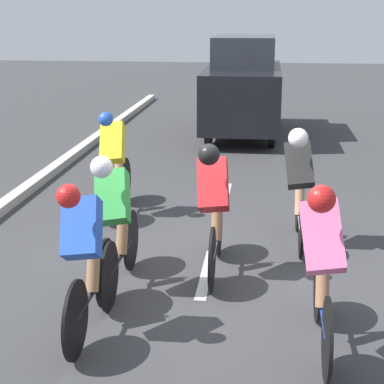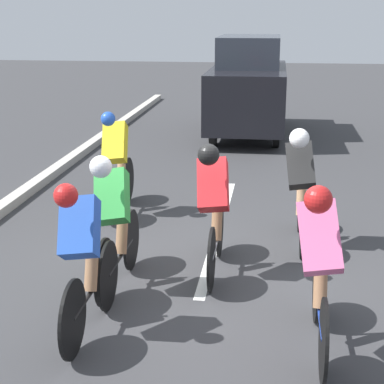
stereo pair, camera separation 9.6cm
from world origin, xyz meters
The scene contains 10 objects.
ground_plane centered at (0.00, 0.00, 0.00)m, with size 60.00×60.00×0.00m, color #38383A.
lane_stripe_mid centered at (0.00, 0.01, 0.00)m, with size 0.12×1.40×0.01m, color white.
lane_stripe_far centered at (0.00, -3.19, 0.00)m, with size 0.12×1.40×0.01m, color white.
cyclist_yellow centered at (1.52, -2.05, 0.78)m, with size 0.38×1.71×1.52m.
cyclist_black centered at (-1.04, -1.04, 0.81)m, with size 0.39×1.66×1.53m.
cyclist_green centered at (0.89, 0.56, 0.79)m, with size 0.40×1.73×1.51m.
cyclist_blue centered at (0.95, 1.50, 0.76)m, with size 0.38×1.71×1.48m.
cyclist_red centered at (-0.08, 0.01, 0.81)m, with size 0.38×1.69×1.54m.
cyclist_pink centered at (-1.12, 1.58, 0.82)m, with size 0.41×1.73×1.56m.
support_car centered at (-0.05, -8.42, 1.13)m, with size 1.70×4.32×2.28m.
Camera 2 is at (-0.72, 6.65, 2.86)m, focal length 60.00 mm.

